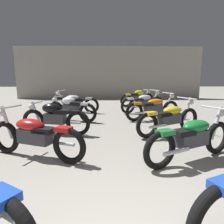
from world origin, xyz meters
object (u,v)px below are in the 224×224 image
Objects in this scene: motorcycle_right_row_4 at (143,102)px; motorcycle_left_row_4 at (75,102)px; motorcycle_left_row_1 at (34,135)px; motorcycle_right_row_2 at (170,118)px; motorcycle_right_row_1 at (192,137)px; motorcycle_right_row_5 at (137,98)px; motorcycle_left_row_2 at (55,118)px; motorcycle_right_row_3 at (153,107)px; motorcycle_left_row_3 at (71,108)px.

motorcycle_left_row_4 is at bearing 179.52° from motorcycle_right_row_4.
motorcycle_left_row_1 is 1.04× the size of motorcycle_right_row_2.
motorcycle_right_row_1 is 6.86m from motorcycle_right_row_5.
motorcycle_left_row_4 is 1.13× the size of motorcycle_right_row_5.
motorcycle_left_row_2 is 0.93× the size of motorcycle_right_row_3.
motorcycle_right_row_2 is at bearing 85.77° from motorcycle_right_row_1.
motorcycle_left_row_4 is at bearing 94.81° from motorcycle_left_row_3.
motorcycle_right_row_3 is (0.11, 3.53, 0.00)m from motorcycle_right_row_1.
motorcycle_left_row_4 is 1.06× the size of motorcycle_right_row_4.
motorcycle_left_row_2 is (-0.03, 1.59, 0.01)m from motorcycle_left_row_1.
motorcycle_left_row_2 is 1.62m from motorcycle_left_row_3.
motorcycle_right_row_4 is at bearing -91.20° from motorcycle_right_row_5.
motorcycle_left_row_1 is 1.11× the size of motorcycle_left_row_3.
motorcycle_right_row_1 is 3.53m from motorcycle_right_row_3.
motorcycle_right_row_1 is at bearing -3.87° from motorcycle_left_row_1.
motorcycle_left_row_1 is at bearing -153.87° from motorcycle_right_row_2.
motorcycle_left_row_1 is 3.21m from motorcycle_left_row_3.
motorcycle_left_row_1 is at bearing -114.20° from motorcycle_right_row_5.
motorcycle_right_row_2 reaches higher than motorcycle_left_row_2.
motorcycle_right_row_3 is at bearing 88.28° from motorcycle_right_row_1.
motorcycle_right_row_1 is at bearing -94.23° from motorcycle_right_row_2.
motorcycle_left_row_4 and motorcycle_right_row_3 have the same top height.
motorcycle_right_row_4 is (2.84, 1.62, -0.01)m from motorcycle_left_row_3.
motorcycle_right_row_2 is 0.98× the size of motorcycle_right_row_4.
motorcycle_right_row_3 is 1.11× the size of motorcycle_right_row_5.
motorcycle_left_row_1 reaches higher than motorcycle_left_row_3.
motorcycle_left_row_3 is at bearing -129.79° from motorcycle_right_row_5.
motorcycle_left_row_4 reaches higher than motorcycle_left_row_3.
motorcycle_left_row_2 is at bearing -132.64° from motorcycle_right_row_4.
motorcycle_left_row_1 is 1.03× the size of motorcycle_right_row_1.
motorcycle_right_row_4 is at bearing 92.22° from motorcycle_right_row_2.
motorcycle_left_row_2 is at bearing -90.09° from motorcycle_left_row_4.
motorcycle_left_row_3 is at bearing 129.83° from motorcycle_right_row_1.
motorcycle_left_row_1 is 3.43m from motorcycle_right_row_2.
motorcycle_right_row_1 reaches higher than motorcycle_left_row_2.
motorcycle_right_row_4 is (2.98, 3.24, -0.01)m from motorcycle_left_row_2.
motorcycle_left_row_1 and motorcycle_left_row_4 have the same top height.
motorcycle_right_row_3 is at bearing 29.42° from motorcycle_left_row_2.
motorcycle_left_row_1 is at bearing -89.01° from motorcycle_left_row_2.
motorcycle_left_row_3 is (0.12, 3.20, 0.01)m from motorcycle_left_row_1.
motorcycle_right_row_1 reaches higher than motorcycle_right_row_5.
motorcycle_left_row_4 is at bearing 89.91° from motorcycle_left_row_2.
motorcycle_right_row_2 and motorcycle_right_row_3 have the same top height.
motorcycle_left_row_3 is 0.93× the size of motorcycle_right_row_1.
motorcycle_right_row_4 reaches higher than motorcycle_right_row_5.
motorcycle_left_row_4 reaches higher than motorcycle_right_row_5.
motorcycle_right_row_3 is at bearing 90.66° from motorcycle_right_row_2.
motorcycle_right_row_2 is 1.05× the size of motorcycle_right_row_5.
motorcycle_right_row_1 is (2.96, -0.20, 0.00)m from motorcycle_left_row_1.
motorcycle_right_row_5 is at bearing 88.80° from motorcycle_right_row_4.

